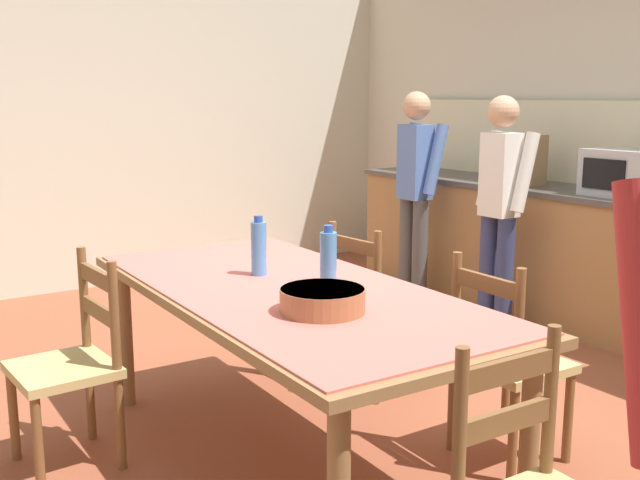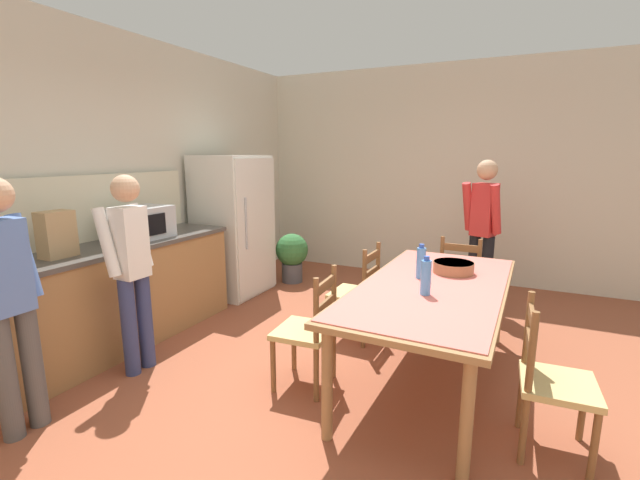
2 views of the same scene
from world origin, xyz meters
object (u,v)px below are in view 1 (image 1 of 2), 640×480
object	(u,v)px
dining_table	(289,304)
person_at_sink	(415,185)
paper_bag	(527,159)
chair_side_far_left	(373,309)
serving_bowl	(322,298)
microwave	(629,173)
bottle_near_centre	(259,248)
person_at_counter	(500,200)
chair_side_far_right	(506,362)
bottle_off_centre	(328,260)
chair_side_near_left	(71,365)

from	to	relation	value
dining_table	person_at_sink	bearing A→B (deg)	128.28
paper_bag	chair_side_far_left	world-z (taller)	paper_bag
dining_table	serving_bowl	world-z (taller)	serving_bowl
microwave	person_at_sink	size ratio (longest dim) A/B	0.31
bottle_near_centre	person_at_counter	world-z (taller)	person_at_counter
chair_side_far_left	person_at_sink	xyz separation A→B (m)	(-1.26, 1.38, 0.46)
chair_side_far_right	person_at_counter	xyz separation A→B (m)	(-1.34, 1.38, 0.44)
paper_bag	serving_bowl	distance (m)	3.12
chair_side_far_left	bottle_off_centre	bearing A→B (deg)	125.95
paper_bag	chair_side_far_left	bearing A→B (deg)	-72.01
bottle_near_centre	person_at_counter	bearing A→B (deg)	104.86
bottle_near_centre	chair_side_far_left	xyz separation A→B (m)	(-0.19, 0.80, -0.46)
bottle_near_centre	chair_side_near_left	size ratio (longest dim) A/B	0.30
serving_bowl	person_at_counter	xyz separation A→B (m)	(-1.22, 2.24, 0.06)
paper_bag	chair_side_far_right	xyz separation A→B (m)	(1.57, -1.89, -0.68)
paper_bag	chair_side_far_right	bearing A→B (deg)	-50.23
paper_bag	bottle_off_centre	size ratio (longest dim) A/B	1.33
microwave	paper_bag	distance (m)	0.82
chair_side_far_right	chair_side_near_left	distance (m)	1.86
serving_bowl	bottle_off_centre	bearing A→B (deg)	142.00
microwave	person_at_counter	bearing A→B (deg)	-138.87
serving_bowl	chair_side_far_left	bearing A→B (deg)	133.34
bottle_near_centre	serving_bowl	world-z (taller)	bottle_near_centre
serving_bowl	chair_side_far_right	distance (m)	0.96
bottle_off_centre	dining_table	bearing A→B (deg)	-131.81
bottle_off_centre	bottle_near_centre	bearing A→B (deg)	-162.78
paper_bag	dining_table	distance (m)	2.91
dining_table	person_at_counter	xyz separation A→B (m)	(-0.84, 2.16, 0.18)
bottle_near_centre	bottle_off_centre	bearing A→B (deg)	17.22
microwave	bottle_off_centre	bearing A→B (deg)	-82.07
bottle_near_centre	serving_bowl	xyz separation A→B (m)	(0.64, -0.09, -0.07)
microwave	bottle_near_centre	size ratio (longest dim) A/B	1.85
bottle_near_centre	person_at_sink	size ratio (longest dim) A/B	0.17
bottle_off_centre	serving_bowl	world-z (taller)	bottle_off_centre
paper_bag	chair_side_near_left	bearing A→B (deg)	-80.70
dining_table	bottle_near_centre	bearing A→B (deg)	178.77
chair_side_far_left	bottle_near_centre	bearing A→B (deg)	99.55
microwave	serving_bowl	distance (m)	2.84
person_at_sink	chair_side_far_left	bearing A→B (deg)	-137.56
paper_bag	bottle_off_centre	xyz separation A→B (m)	(1.18, -2.55, -0.21)
chair_side_far_right	person_at_sink	distance (m)	2.66
person_at_counter	person_at_sink	bearing A→B (deg)	88.69
microwave	serving_bowl	size ratio (longest dim) A/B	1.56
bottle_near_centre	dining_table	bearing A→B (deg)	-1.23
bottle_near_centre	person_at_sink	xyz separation A→B (m)	(-1.45, 2.17, -0.00)
serving_bowl	person_at_counter	size ratio (longest dim) A/B	0.20
person_at_sink	chair_side_far_right	bearing A→B (deg)	-122.14
dining_table	chair_side_far_left	bearing A→B (deg)	119.93
chair_side_far_right	microwave	bearing A→B (deg)	-67.54
bottle_off_centre	chair_side_far_right	xyz separation A→B (m)	(0.39, 0.66, -0.46)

